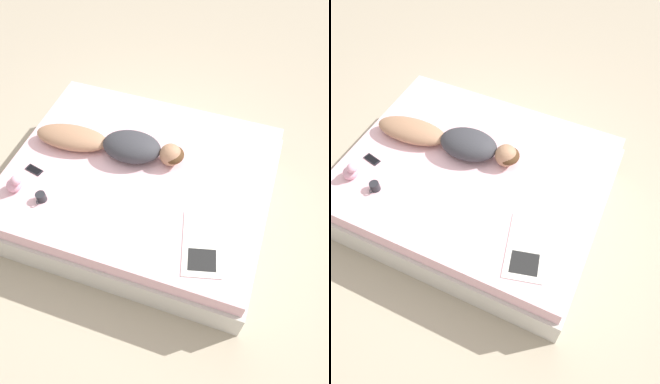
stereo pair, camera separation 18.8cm
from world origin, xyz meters
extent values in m
plane|color=#B7A88E|center=(0.00, 0.00, 0.00)|extent=(12.00, 12.00, 0.00)
cube|color=beige|center=(0.00, 0.00, 0.17)|extent=(1.84, 2.25, 0.34)
cube|color=beige|center=(0.00, 0.00, 0.42)|extent=(1.78, 2.19, 0.16)
ellipsoid|color=#A37556|center=(-0.10, -0.67, 0.58)|extent=(0.33, 0.68, 0.16)
ellipsoid|color=#333338|center=(-0.14, -0.12, 0.61)|extent=(0.37, 0.54, 0.21)
ellipsoid|color=#472D19|center=(-0.17, 0.25, 0.60)|extent=(0.21, 0.20, 0.11)
sphere|color=#A37556|center=(-0.17, 0.22, 0.60)|extent=(0.19, 0.19, 0.19)
cube|color=silver|center=(0.38, 0.66, 0.50)|extent=(0.33, 0.35, 0.01)
cube|color=silver|center=(0.64, 0.73, 0.50)|extent=(0.33, 0.35, 0.01)
cube|color=black|center=(0.64, 0.73, 0.51)|extent=(0.22, 0.24, 0.00)
cylinder|color=#232328|center=(0.54, -0.63, 0.54)|extent=(0.08, 0.08, 0.08)
cylinder|color=black|center=(0.54, -0.63, 0.57)|extent=(0.07, 0.07, 0.00)
torus|color=#232328|center=(0.58, -0.63, 0.54)|extent=(0.05, 0.01, 0.05)
cube|color=black|center=(0.29, -0.85, 0.50)|extent=(0.10, 0.16, 0.01)
cube|color=black|center=(0.29, -0.85, 0.51)|extent=(0.08, 0.13, 0.00)
ellipsoid|color=#DB9EB2|center=(0.51, -0.89, 0.56)|extent=(0.13, 0.12, 0.11)
sphere|color=#DB9EB2|center=(0.51, -0.84, 0.64)|extent=(0.08, 0.08, 0.08)
camera|label=1|loc=(1.84, 0.85, 2.97)|focal=35.00mm
camera|label=2|loc=(1.77, 1.02, 2.97)|focal=35.00mm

